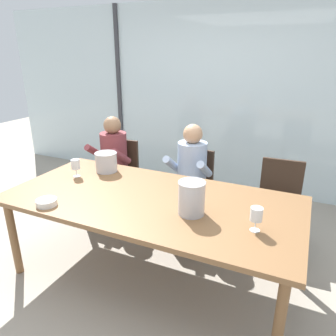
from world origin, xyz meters
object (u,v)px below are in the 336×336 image
(person_pale_blue_shirt, at_px, (189,173))
(wine_glass_by_left_taster, at_px, (256,215))
(chair_left_of_center, at_px, (192,182))
(person_maroon_top, at_px, (110,160))
(chair_near_curtain, at_px, (120,170))
(chair_center, at_px, (279,197))
(ice_bucket_primary, at_px, (106,162))
(dining_table, at_px, (151,204))
(ice_bucket_secondary, at_px, (192,197))
(tasting_bowl, at_px, (47,202))
(wine_glass_near_bucket, at_px, (76,165))

(person_pale_blue_shirt, relative_size, wine_glass_by_left_taster, 7.00)
(chair_left_of_center, bearing_deg, person_maroon_top, -164.29)
(chair_near_curtain, bearing_deg, person_pale_blue_shirt, -11.69)
(chair_center, xyz_separation_m, ice_bucket_primary, (-1.65, -0.65, 0.35))
(chair_near_curtain, bearing_deg, person_maroon_top, -105.16)
(chair_center, height_order, person_maroon_top, person_maroon_top)
(dining_table, relative_size, person_pale_blue_shirt, 2.03)
(chair_near_curtain, xyz_separation_m, person_maroon_top, (-0.03, -0.14, 0.17))
(ice_bucket_primary, height_order, ice_bucket_secondary, ice_bucket_secondary)
(ice_bucket_primary, height_order, tasting_bowl, ice_bucket_primary)
(dining_table, xyz_separation_m, chair_near_curtain, (-0.97, 1.01, -0.18))
(person_pale_blue_shirt, height_order, ice_bucket_primary, person_pale_blue_shirt)
(dining_table, height_order, wine_glass_near_bucket, wine_glass_near_bucket)
(chair_near_curtain, distance_m, chair_left_of_center, 0.97)
(chair_center, distance_m, tasting_bowl, 2.24)
(ice_bucket_primary, bearing_deg, person_maroon_top, 121.36)
(chair_left_of_center, relative_size, ice_bucket_secondary, 3.43)
(chair_near_curtain, relative_size, ice_bucket_primary, 3.99)
(chair_left_of_center, relative_size, tasting_bowl, 5.46)
(chair_left_of_center, height_order, wine_glass_near_bucket, wine_glass_near_bucket)
(chair_left_of_center, distance_m, wine_glass_by_left_taster, 1.53)
(dining_table, distance_m, chair_center, 1.41)
(dining_table, xyz_separation_m, wine_glass_near_bucket, (-0.89, 0.13, 0.18))
(person_pale_blue_shirt, relative_size, ice_bucket_secondary, 4.65)
(person_maroon_top, bearing_deg, person_pale_blue_shirt, 2.58)
(person_maroon_top, relative_size, person_pale_blue_shirt, 1.00)
(chair_left_of_center, xyz_separation_m, wine_glass_by_left_taster, (0.90, -1.18, 0.36))
(ice_bucket_primary, bearing_deg, tasting_bowl, -89.17)
(dining_table, distance_m, person_maroon_top, 1.33)
(chair_near_curtain, xyz_separation_m, chair_left_of_center, (0.97, 0.02, 0.00))
(ice_bucket_secondary, relative_size, wine_glass_near_bucket, 1.50)
(chair_left_of_center, relative_size, wine_glass_by_left_taster, 5.17)
(ice_bucket_primary, relative_size, wine_glass_near_bucket, 1.30)
(person_maroon_top, xyz_separation_m, ice_bucket_secondary, (1.41, -0.98, 0.21))
(chair_near_curtain, relative_size, chair_left_of_center, 1.00)
(person_maroon_top, distance_m, ice_bucket_secondary, 1.73)
(chair_center, bearing_deg, person_pale_blue_shirt, -172.38)
(person_pale_blue_shirt, distance_m, tasting_bowl, 1.51)
(dining_table, xyz_separation_m, chair_center, (0.95, 1.03, -0.18))
(chair_left_of_center, distance_m, wine_glass_near_bucket, 1.31)
(person_pale_blue_shirt, bearing_deg, chair_center, 11.21)
(chair_near_curtain, height_order, person_pale_blue_shirt, person_pale_blue_shirt)
(chair_left_of_center, bearing_deg, person_pale_blue_shirt, -75.49)
(person_maroon_top, relative_size, wine_glass_by_left_taster, 7.00)
(person_maroon_top, relative_size, wine_glass_near_bucket, 7.00)
(person_pale_blue_shirt, bearing_deg, person_maroon_top, -178.64)
(chair_near_curtain, xyz_separation_m, wine_glass_near_bucket, (0.08, -0.88, 0.36))
(ice_bucket_primary, bearing_deg, wine_glass_by_left_taster, -18.41)
(dining_table, distance_m, ice_bucket_secondary, 0.47)
(wine_glass_near_bucket, bearing_deg, chair_near_curtain, 95.41)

